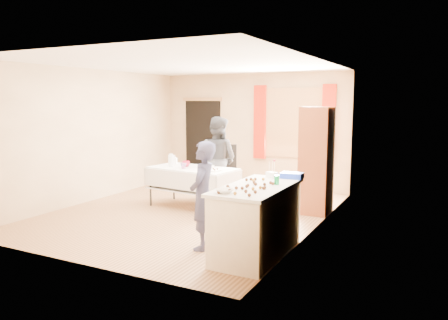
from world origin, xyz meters
The scene contains 29 objects.
floor centered at (0.00, 0.00, -0.01)m, with size 4.50×5.50×0.02m, color #9E7047.
ceiling centered at (0.00, 0.00, 2.61)m, with size 4.50×5.50×0.02m, color white.
wall_back centered at (0.00, 2.76, 1.30)m, with size 4.50×0.02×2.60m, color tan.
wall_front centered at (0.00, -2.76, 1.30)m, with size 4.50×0.02×2.60m, color tan.
wall_left centered at (-2.26, 0.00, 1.30)m, with size 0.02×5.50×2.60m, color tan.
wall_right centered at (2.26, 0.00, 1.30)m, with size 0.02×5.50×2.60m, color tan.
window_frame centered at (1.00, 2.72, 1.50)m, with size 1.32×0.06×1.52m, color olive.
window_pane centered at (1.00, 2.71, 1.50)m, with size 1.20×0.02×1.40m, color white.
curtain_left centered at (0.22, 2.67, 1.50)m, with size 0.28×0.06×1.65m, color #AE1906.
curtain_right centered at (1.78, 2.67, 1.50)m, with size 0.28×0.06×1.65m, color #AE1906.
doorway centered at (-1.30, 2.73, 1.00)m, with size 0.95×0.04×2.00m, color black.
door_lintel centered at (-1.30, 2.70, 2.02)m, with size 1.05×0.06×0.08m, color olive.
cabinet centered at (1.99, 1.00, 0.94)m, with size 0.50×0.60×1.88m, color brown.
counter centered at (1.89, -1.46, 0.45)m, with size 0.74×1.56×0.91m.
party_table centered at (-0.16, 0.34, 0.44)m, with size 1.73×1.02×0.75m.
chair centered at (0.03, 1.29, 0.33)m, with size 0.58×0.58×1.09m.
girl centered at (1.15, -1.57, 0.73)m, with size 0.45×0.59×1.45m, color #262649.
woman centered at (0.04, 0.96, 0.84)m, with size 0.87×0.71×1.68m, color black.
soda_can centered at (2.09, -1.28, 0.97)m, with size 0.07×0.07×0.12m, color #108F45.
mixing_bowl centered at (1.72, -2.05, 0.93)m, with size 0.25×0.25×0.05m, color white.
foam_block centered at (1.85, -0.83, 0.95)m, with size 0.15×0.10×0.08m, color white.
blue_basket centered at (2.12, -0.75, 0.95)m, with size 0.30×0.20×0.08m, color blue.
pitcher centered at (-0.59, 0.28, 0.86)m, with size 0.11×0.11×0.22m, color silver.
cup_red centered at (-0.33, 0.39, 0.81)m, with size 0.16×0.16×0.11m, color #B71935.
cup_rainbow centered at (-0.25, 0.17, 0.80)m, with size 0.11×0.11×0.10m, color red.
small_bowl centered at (0.16, 0.41, 0.78)m, with size 0.22×0.22×0.05m, color white.
pastry_tray centered at (0.34, 0.18, 0.76)m, with size 0.28×0.20×0.02m, color white.
bottle centered at (-0.72, 0.60, 0.84)m, with size 0.10×0.10×0.18m, color white.
cake_balls centered at (1.86, -1.62, 0.93)m, with size 0.48×1.06×0.04m.
Camera 1 is at (3.99, -6.51, 1.98)m, focal length 35.00 mm.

